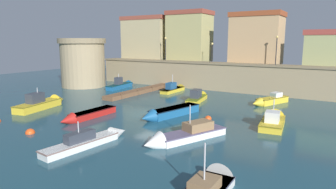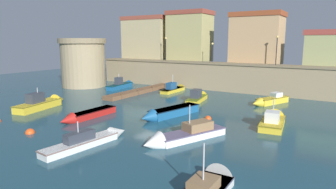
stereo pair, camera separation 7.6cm
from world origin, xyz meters
name	(u,v)px [view 2 (the right image)]	position (x,y,z in m)	size (l,w,h in m)	color
ground_plane	(149,113)	(0.00, 0.00, 0.00)	(98.49, 98.49, 0.00)	#1E4756
quay_wall	(216,76)	(0.00, 17.69, 2.09)	(42.60, 2.84, 4.15)	#9E8966
old_town_backdrop	(218,39)	(-1.28, 21.13, 7.65)	(41.24, 5.19, 8.42)	tan
fortress_tower	(83,62)	(-19.86, 9.58, 3.94)	(7.54, 7.54, 7.76)	#9E8966
pier_dock	(141,91)	(-8.13, 9.45, 0.26)	(1.73, 13.93, 0.70)	brown
quay_lamp_0	(166,45)	(-9.05, 17.69, 6.65)	(0.32, 0.32, 3.81)	black
quay_lamp_1	(212,49)	(-0.75, 17.69, 6.15)	(0.32, 0.32, 2.94)	black
quay_lamp_2	(277,46)	(8.58, 17.69, 6.70)	(0.32, 0.32, 3.89)	black
moored_boat_0	(273,120)	(11.86, 2.41, 0.41)	(2.42, 5.88, 2.97)	gold
moored_boat_1	(176,88)	(-4.50, 13.14, 0.42)	(1.30, 6.32, 2.91)	gold
moored_boat_2	(199,97)	(1.40, 8.76, 0.45)	(2.39, 6.32, 1.93)	gold
moored_boat_3	(269,100)	(9.47, 11.01, 0.45)	(3.48, 5.86, 1.49)	gold
moored_boat_5	(212,184)	(11.89, -11.43, 0.31)	(1.78, 4.89, 3.33)	silver
moored_boat_6	(91,140)	(1.88, -9.86, 0.36)	(1.96, 7.22, 2.25)	white
moored_boat_7	(44,103)	(-11.49, -4.10, 0.56)	(3.03, 7.12, 2.76)	gold
moored_boat_8	(168,112)	(2.43, -0.24, 0.43)	(3.12, 7.37, 1.37)	#195689
moored_boat_9	(123,85)	(-13.44, 11.66, 0.48)	(2.17, 7.06, 2.61)	#195689
moored_boat_10	(86,115)	(-3.92, -4.96, 0.35)	(1.35, 6.55, 1.20)	red
moored_boat_11	(181,136)	(7.01, -5.77, 0.40)	(4.31, 7.14, 3.13)	white
mooring_buoy_0	(30,133)	(-4.30, -10.57, 0.00)	(0.76, 0.76, 0.76)	#EA4C19
mooring_buoy_1	(208,119)	(6.15, 1.00, 0.00)	(0.67, 0.67, 0.67)	#EA4C19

